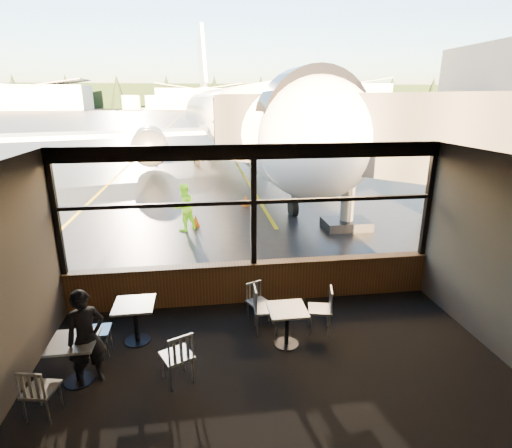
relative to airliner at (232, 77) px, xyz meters
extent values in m
plane|color=black|center=(-1.21, 100.82, -5.74)|extent=(520.00, 520.00, 0.00)
cube|color=black|center=(-1.21, -22.18, -5.73)|extent=(8.00, 6.00, 0.01)
cube|color=#38332D|center=(-1.21, -22.18, -2.24)|extent=(8.00, 6.00, 0.04)
cube|color=brown|center=(-1.21, -19.18, -5.29)|extent=(8.00, 0.28, 0.90)
cube|color=black|center=(-1.21, -19.18, -2.39)|extent=(8.00, 0.18, 0.30)
cube|color=black|center=(-5.16, -19.18, -3.54)|extent=(0.12, 0.12, 2.60)
cube|color=black|center=(-1.21, -19.18, -3.54)|extent=(0.12, 0.12, 2.60)
cube|color=black|center=(2.74, -19.18, -3.54)|extent=(0.12, 0.12, 2.60)
cube|color=black|center=(-1.21, -19.18, -3.44)|extent=(8.00, 0.10, 0.08)
imported|color=black|center=(-4.16, -21.50, -4.94)|extent=(0.70, 0.61, 1.60)
imported|color=#BFF219|center=(-2.90, -13.79, -4.92)|extent=(1.01, 0.97, 1.64)
cone|color=#FA4C07|center=(-0.43, -10.74, -5.51)|extent=(0.34, 0.34, 0.47)
cone|color=#FF6008|center=(-5.41, 1.72, -5.46)|extent=(0.41, 0.41, 0.57)
cylinder|color=silver|center=(-31.21, 162.82, -2.74)|extent=(8.00, 8.00, 6.00)
cylinder|color=silver|center=(-21.21, 162.82, -2.74)|extent=(8.00, 8.00, 6.00)
cylinder|color=silver|center=(-11.21, 162.82, -2.74)|extent=(8.00, 8.00, 6.00)
cube|color=black|center=(-1.21, 190.82, 0.26)|extent=(360.00, 3.00, 12.00)
cone|color=#D44C06|center=(-2.53, -13.40, -5.53)|extent=(0.31, 0.31, 0.43)
camera|label=1|loc=(-2.29, -27.22, -1.38)|focal=28.00mm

